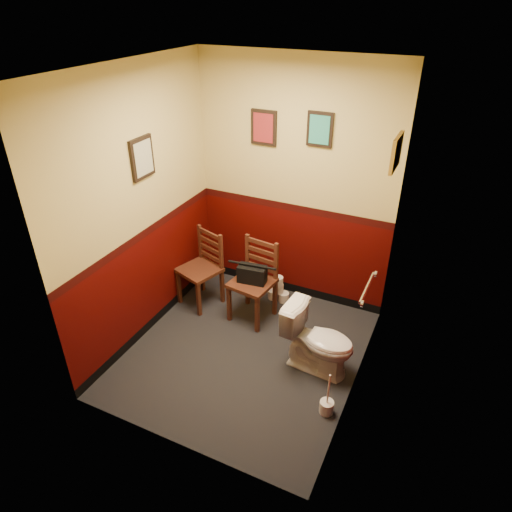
{
  "coord_description": "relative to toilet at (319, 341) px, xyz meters",
  "views": [
    {
      "loc": [
        1.58,
        -3.11,
        3.2
      ],
      "look_at": [
        0.0,
        0.25,
        1.0
      ],
      "focal_mm": 32.0,
      "sensor_mm": 36.0,
      "label": 1
    }
  ],
  "objects": [
    {
      "name": "grab_bar",
      "position": [
        0.35,
        0.15,
        0.61
      ],
      "size": [
        0.05,
        0.56,
        0.06
      ],
      "color": "silver",
      "rests_on": "wall_right"
    },
    {
      "name": "framed_print_back_b",
      "position": [
        -0.47,
        1.08,
        1.66
      ],
      "size": [
        0.26,
        0.04,
        0.34
      ],
      "color": "black",
      "rests_on": "wall_back"
    },
    {
      "name": "wall_back",
      "position": [
        -0.72,
        1.1,
        1.01
      ],
      "size": [
        2.2,
        0.0,
        2.7
      ],
      "primitive_type": "cube",
      "rotation": [
        1.57,
        0.0,
        0.0
      ],
      "color": "#3A0503",
      "rests_on": "ground"
    },
    {
      "name": "toilet",
      "position": [
        0.0,
        0.0,
        0.0
      ],
      "size": [
        0.72,
        0.44,
        0.67
      ],
      "primitive_type": "imported",
      "rotation": [
        0.0,
        0.0,
        1.49
      ],
      "color": "white",
      "rests_on": "floor"
    },
    {
      "name": "wall_front",
      "position": [
        -0.72,
        -1.3,
        1.01
      ],
      "size": [
        2.2,
        0.0,
        2.7
      ],
      "primitive_type": "cube",
      "rotation": [
        -1.57,
        0.0,
        0.0
      ],
      "color": "#3A0503",
      "rests_on": "ground"
    },
    {
      "name": "chair_left",
      "position": [
        -1.56,
        0.48,
        0.11
      ],
      "size": [
        0.52,
        0.52,
        0.88
      ],
      "rotation": [
        0.0,
        0.0,
        -0.32
      ],
      "color": "#401E13",
      "rests_on": "floor"
    },
    {
      "name": "framed_print_left",
      "position": [
        -1.8,
        -0.0,
        1.51
      ],
      "size": [
        0.04,
        0.3,
        0.38
      ],
      "color": "black",
      "rests_on": "wall_left"
    },
    {
      "name": "handbag",
      "position": [
        -0.91,
        0.45,
        0.23
      ],
      "size": [
        0.32,
        0.19,
        0.22
      ],
      "rotation": [
        0.0,
        0.0,
        0.12
      ],
      "color": "black",
      "rests_on": "chair_right"
    },
    {
      "name": "toilet_brush",
      "position": [
        0.25,
        -0.48,
        -0.26
      ],
      "size": [
        0.12,
        0.12,
        0.44
      ],
      "color": "silver",
      "rests_on": "floor"
    },
    {
      "name": "tp_stack",
      "position": [
        -0.77,
        0.86,
        -0.2
      ],
      "size": [
        0.26,
        0.16,
        0.33
      ],
      "color": "silver",
      "rests_on": "floor"
    },
    {
      "name": "chair_right",
      "position": [
        -0.9,
        0.49,
        0.12
      ],
      "size": [
        0.48,
        0.48,
        0.91
      ],
      "rotation": [
        0.0,
        0.0,
        -0.13
      ],
      "color": "#401E13",
      "rests_on": "floor"
    },
    {
      "name": "wall_right",
      "position": [
        0.38,
        -0.1,
        1.01
      ],
      "size": [
        0.0,
        2.4,
        2.7
      ],
      "primitive_type": "cube",
      "rotation": [
        1.57,
        0.0,
        -1.57
      ],
      "color": "#3A0503",
      "rests_on": "ground"
    },
    {
      "name": "framed_print_right",
      "position": [
        0.36,
        0.5,
        1.71
      ],
      "size": [
        0.04,
        0.34,
        0.28
      ],
      "color": "olive",
      "rests_on": "wall_right"
    },
    {
      "name": "framed_print_back_a",
      "position": [
        -1.07,
        1.08,
        1.61
      ],
      "size": [
        0.28,
        0.04,
        0.36
      ],
      "color": "black",
      "rests_on": "wall_back"
    },
    {
      "name": "floor",
      "position": [
        -0.72,
        -0.1,
        -0.34
      ],
      "size": [
        2.2,
        2.4,
        0.0
      ],
      "primitive_type": "cube",
      "color": "black",
      "rests_on": "ground"
    },
    {
      "name": "ceiling",
      "position": [
        -0.72,
        -0.1,
        2.36
      ],
      "size": [
        2.2,
        2.4,
        0.0
      ],
      "primitive_type": "cube",
      "rotation": [
        3.14,
        0.0,
        0.0
      ],
      "color": "silver",
      "rests_on": "ground"
    },
    {
      "name": "wall_left",
      "position": [
        -1.82,
        -0.1,
        1.01
      ],
      "size": [
        0.0,
        2.4,
        2.7
      ],
      "primitive_type": "cube",
      "rotation": [
        1.57,
        0.0,
        1.57
      ],
      "color": "#3A0503",
      "rests_on": "ground"
    }
  ]
}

